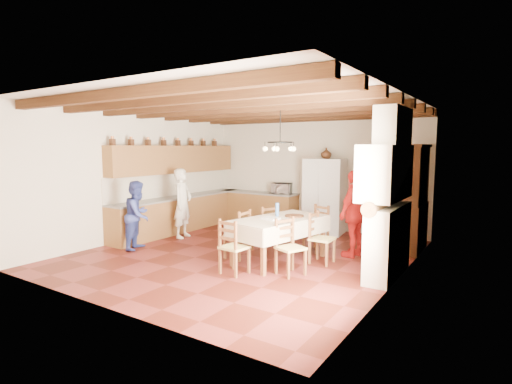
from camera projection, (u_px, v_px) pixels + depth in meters
floor at (244, 255)px, 8.09m from camera, size 6.00×6.50×0.02m
ceiling at (243, 103)px, 7.75m from camera, size 6.00×6.50×0.02m
wall_back at (313, 172)px, 10.64m from camera, size 6.00×0.02×3.00m
wall_front at (101, 198)px, 5.21m from camera, size 6.00×0.02×3.00m
wall_left at (140, 175)px, 9.55m from camera, size 0.02×6.50×3.00m
wall_right at (400, 189)px, 6.30m from camera, size 0.02×6.50×3.00m
ceiling_beams at (243, 109)px, 7.77m from camera, size 6.00×6.30×0.16m
lower_cabinets_left at (181, 214)px, 10.38m from camera, size 0.60×4.30×0.86m
lower_cabinets_back at (258, 208)px, 11.34m from camera, size 2.30×0.60×0.86m
countertop_left at (181, 197)px, 10.33m from camera, size 0.62×4.30×0.04m
countertop_back at (258, 193)px, 11.29m from camera, size 2.34×0.62×0.04m
backsplash_left at (173, 184)px, 10.45m from camera, size 0.03×4.30×0.60m
backsplash_back at (263, 181)px, 11.49m from camera, size 2.30×0.03×0.60m
upper_cabinets at (177, 159)px, 10.29m from camera, size 0.35×4.20×0.70m
fireplace at (385, 193)px, 6.63m from camera, size 0.56×1.60×2.80m
wall_picture at (371, 160)px, 9.74m from camera, size 0.34×0.03×0.42m
refrigerator at (325, 196)px, 10.01m from camera, size 1.03×0.88×1.88m
hutch at (412, 198)px, 8.30m from camera, size 0.53×1.23×2.22m
dining_table at (280, 222)px, 7.53m from camera, size 1.35×2.07×0.83m
chandelier at (280, 142)px, 7.36m from camera, size 0.47×0.47×0.03m
chair_left_near at (237, 234)px, 7.76m from camera, size 0.41×0.43×0.96m
chair_left_far at (264, 228)px, 8.33m from camera, size 0.52×0.54×0.96m
chair_right_near at (291, 247)px, 6.75m from camera, size 0.53×0.54×0.96m
chair_right_far at (322, 238)px, 7.43m from camera, size 0.40×0.42×0.96m
chair_end_near at (234, 246)px, 6.81m from camera, size 0.46×0.44×0.96m
chair_end_far at (316, 228)px, 8.32m from camera, size 0.52×0.51×0.96m
person_man at (183, 203)px, 9.53m from camera, size 0.53×0.68×1.66m
person_woman_blue at (138, 215)px, 8.46m from camera, size 0.79×0.87×1.46m
person_woman_red at (355, 213)px, 7.85m from camera, size 0.61×1.07×1.72m
microwave at (282, 188)px, 10.86m from camera, size 0.60×0.48×0.29m
fridge_vase at (326, 153)px, 9.88m from camera, size 0.31×0.31×0.27m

